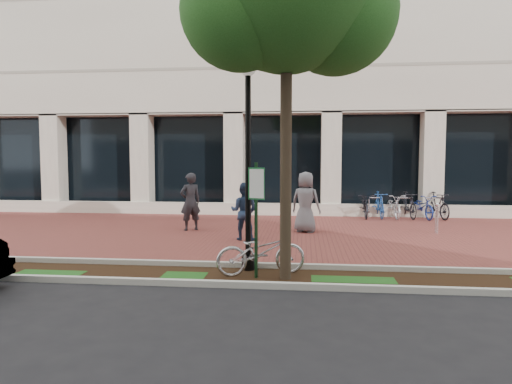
# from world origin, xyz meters

# --- Properties ---
(ground) EXTENTS (120.00, 120.00, 0.00)m
(ground) POSITION_xyz_m (0.00, 0.00, 0.00)
(ground) COLOR black
(ground) RESTS_ON ground
(brick_plaza) EXTENTS (40.00, 9.00, 0.01)m
(brick_plaza) POSITION_xyz_m (0.00, 0.00, 0.01)
(brick_plaza) COLOR brown
(brick_plaza) RESTS_ON ground
(planting_strip) EXTENTS (40.00, 1.50, 0.01)m
(planting_strip) POSITION_xyz_m (0.00, -5.25, 0.01)
(planting_strip) COLOR black
(planting_strip) RESTS_ON ground
(curb_plaza_side) EXTENTS (40.00, 0.12, 0.12)m
(curb_plaza_side) POSITION_xyz_m (0.00, -4.50, 0.06)
(curb_plaza_side) COLOR beige
(curb_plaza_side) RESTS_ON ground
(curb_street_side) EXTENTS (40.00, 0.12, 0.12)m
(curb_street_side) POSITION_xyz_m (0.00, -6.00, 0.06)
(curb_street_side) COLOR beige
(curb_street_side) RESTS_ON ground
(near_office_building) EXTENTS (40.00, 12.12, 16.00)m
(near_office_building) POSITION_xyz_m (0.00, 10.47, 10.05)
(near_office_building) COLOR beige
(near_office_building) RESTS_ON ground
(parking_sign) EXTENTS (0.34, 0.07, 2.28)m
(parking_sign) POSITION_xyz_m (0.00, -5.34, 1.46)
(parking_sign) COLOR #133519
(parking_sign) RESTS_ON ground
(lamppost) EXTENTS (0.36, 0.36, 4.38)m
(lamppost) POSITION_xyz_m (-0.23, -4.67, 2.47)
(lamppost) COLOR black
(lamppost) RESTS_ON ground
(locked_bicycle) EXTENTS (1.94, 1.21, 0.96)m
(locked_bicycle) POSITION_xyz_m (0.08, -5.06, 0.48)
(locked_bicycle) COLOR #B7B7BC
(locked_bicycle) RESTS_ON ground
(pedestrian_left) EXTENTS (0.82, 0.75, 1.88)m
(pedestrian_left) POSITION_xyz_m (-2.74, 0.31, 0.94)
(pedestrian_left) COLOR #252429
(pedestrian_left) RESTS_ON ground
(pedestrian_mid) EXTENTS (0.88, 0.73, 1.66)m
(pedestrian_mid) POSITION_xyz_m (-0.79, -1.19, 0.83)
(pedestrian_mid) COLOR #1D2E4A
(pedestrian_mid) RESTS_ON ground
(pedestrian_right) EXTENTS (1.09, 0.89, 1.93)m
(pedestrian_right) POSITION_xyz_m (0.97, 0.35, 0.96)
(pedestrian_right) COLOR slate
(pedestrian_right) RESTS_ON ground
(bollard) EXTENTS (0.12, 0.12, 0.97)m
(bollard) POSITION_xyz_m (5.04, 0.54, 0.49)
(bollard) COLOR silver
(bollard) RESTS_ON ground
(bike_rack_cluster) EXTENTS (3.52, 1.87, 1.04)m
(bike_rack_cluster) POSITION_xyz_m (4.65, 4.10, 0.49)
(bike_rack_cluster) COLOR black
(bike_rack_cluster) RESTS_ON ground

